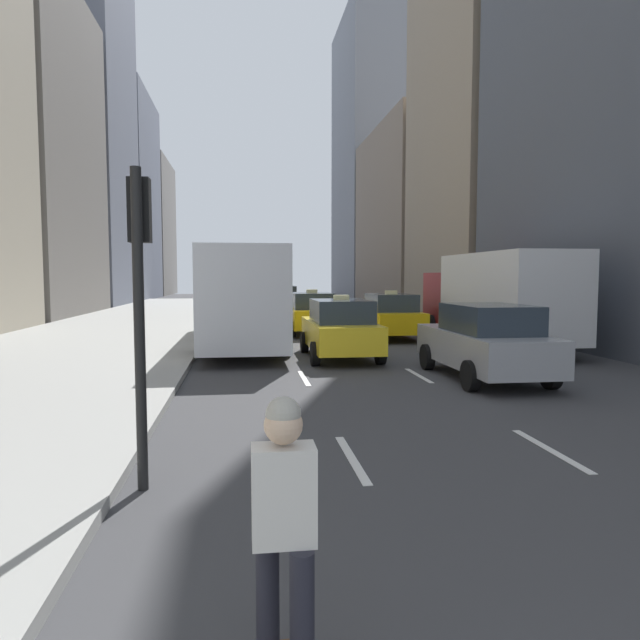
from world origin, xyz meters
The scene contains 13 objects.
sidewalk_left centered at (-7.00, 27.00, 0.07)m, with size 8.00×66.00×0.15m, color #9E9E99.
lane_markings centered at (2.60, 23.00, 0.01)m, with size 5.72×56.00×0.01m.
building_row_left centered at (-14.00, 41.16, 12.04)m, with size 6.00×84.84×34.74m.
building_row_right centered at (12.00, 30.24, 16.19)m, with size 6.00×70.59×37.36m.
taxi_lead centered at (1.20, 40.58, 0.88)m, with size 2.02×4.40×1.87m.
taxi_second centered at (1.20, 17.14, 0.88)m, with size 2.02×4.40×1.87m.
taxi_third centered at (4.00, 22.16, 0.88)m, with size 2.02×4.40×1.87m.
taxi_fourth centered at (1.20, 24.26, 0.88)m, with size 2.02×4.40×1.87m.
sedan_black_near centered at (4.00, 13.37, 0.89)m, with size 2.02×4.57×1.76m.
city_bus centered at (-1.61, 21.14, 1.79)m, with size 2.80×11.61×3.25m.
box_truck centered at (6.80, 19.02, 1.71)m, with size 2.58×8.40×3.15m.
skateboarder centered at (-1.39, 3.87, 0.96)m, with size 0.36×0.80×1.75m.
traffic_light_pole centered at (-2.75, 7.34, 2.41)m, with size 0.24×0.42×3.60m.
Camera 1 is at (-1.60, 0.75, 2.41)m, focal length 32.00 mm.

